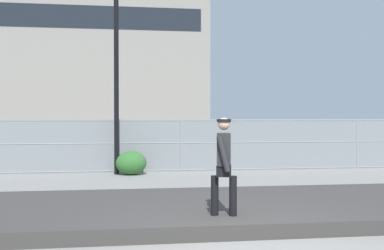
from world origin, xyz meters
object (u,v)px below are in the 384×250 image
parked_car_near (61,144)px  parked_car_mid (195,143)px  shrub_left (131,163)px  skateboard (224,227)px  street_lamp (116,54)px  skater (224,164)px

parked_car_near → parked_car_mid: size_ratio=1.00×
shrub_left → parked_car_near: bearing=130.1°
skateboard → street_lamp: (-2.14, 7.41, 3.99)m
shrub_left → skateboard: bearing=-77.1°
skateboard → shrub_left: bearing=102.9°
skater → parked_car_mid: skater is taller
skater → parked_car_near: 11.55m
skateboard → street_lamp: street_lamp is taller
skater → parked_car_mid: 10.73m
street_lamp → shrub_left: (0.49, -0.20, -3.65)m
skateboard → shrub_left: shrub_left is taller
skateboard → parked_car_near: 11.57m
parked_car_near → parked_car_mid: 5.52m
skateboard → shrub_left: (-1.65, 7.21, 0.34)m
skater → shrub_left: size_ratio=1.80×
skater → street_lamp: street_lamp is taller
skateboard → skater: bearing=82.9°
skateboard → skater: 1.06m
parked_car_mid → skateboard: bearing=-95.3°
parked_car_near → shrub_left: parked_car_near is taller
street_lamp → shrub_left: bearing=-21.9°
parked_car_near → parked_car_mid: same height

